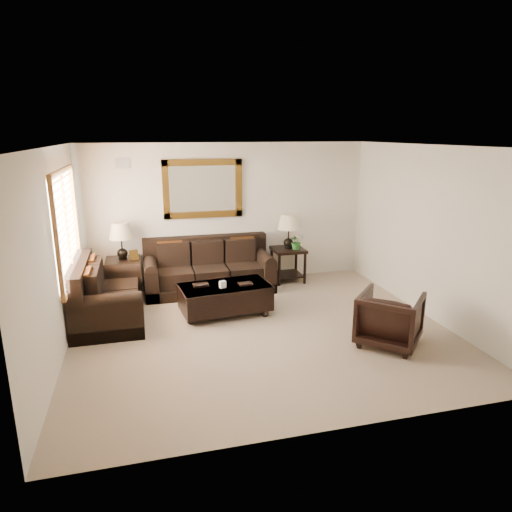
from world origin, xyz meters
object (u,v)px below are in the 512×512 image
object	(u,v)px
sofa	(209,271)
loveseat	(105,299)
coffee_table	(225,296)
end_table_right	(288,238)
end_table_left	(122,248)
armchair	(390,316)

from	to	relation	value
sofa	loveseat	bearing A→B (deg)	-148.97
coffee_table	end_table_right	bearing A→B (deg)	35.66
end_table_left	armchair	size ratio (longest dim) A/B	1.62
coffee_table	armchair	xyz separation A→B (m)	(2.01, -1.66, 0.11)
end_table_left	armchair	xyz separation A→B (m)	(3.62, -3.05, -0.46)
end_table_right	armchair	size ratio (longest dim) A/B	1.64
end_table_right	loveseat	bearing A→B (deg)	-160.59
loveseat	end_table_right	distance (m)	3.65
end_table_right	armchair	bearing A→B (deg)	-81.10
end_table_right	armchair	distance (m)	3.12
loveseat	armchair	world-z (taller)	loveseat
sofa	coffee_table	xyz separation A→B (m)	(0.07, -1.27, -0.04)
loveseat	end_table_left	bearing A→B (deg)	-12.63
coffee_table	sofa	bearing A→B (deg)	86.86
loveseat	end_table_left	distance (m)	1.34
armchair	end_table_right	bearing A→B (deg)	-37.61
loveseat	coffee_table	bearing A→B (deg)	-95.70
sofa	armchair	xyz separation A→B (m)	(2.09, -2.93, 0.06)
loveseat	sofa	bearing A→B (deg)	-58.97
sofa	armchair	distance (m)	3.60
sofa	loveseat	world-z (taller)	loveseat
end_table_right	coffee_table	distance (m)	2.15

